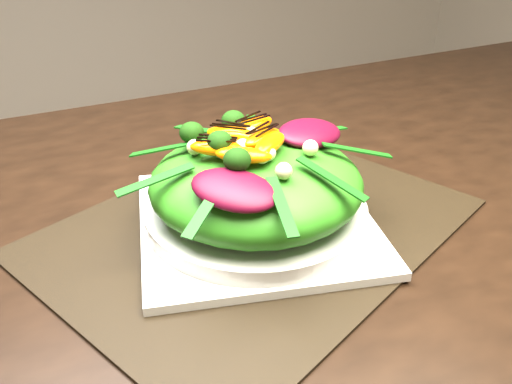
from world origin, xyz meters
name	(u,v)px	position (x,y,z in m)	size (l,w,h in m)	color
dining_table	(373,195)	(0.00, 0.00, 0.73)	(1.60, 0.90, 0.75)	black
placemat	(256,226)	(-0.19, -0.03, 0.75)	(0.46, 0.35, 0.00)	black
plate_base	(256,221)	(-0.19, -0.03, 0.76)	(0.26, 0.26, 0.01)	silver
salad_bowl	(256,211)	(-0.19, -0.03, 0.77)	(0.25, 0.25, 0.02)	silver
lettuce_mound	(256,182)	(-0.19, -0.03, 0.81)	(0.23, 0.23, 0.08)	#307C17
radicchio_leaf	(310,133)	(-0.12, -0.02, 0.85)	(0.09, 0.05, 0.02)	#430718
orange_segment	(227,136)	(-0.20, 0.00, 0.85)	(0.06, 0.02, 0.01)	#E45F03
broccoli_floret	(197,142)	(-0.25, -0.01, 0.86)	(0.04, 0.04, 0.04)	black
macadamia_nut	(309,158)	(-0.15, -0.08, 0.85)	(0.02, 0.02, 0.02)	beige
balsamic_drizzle	(227,129)	(-0.20, 0.00, 0.86)	(0.04, 0.00, 0.00)	black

